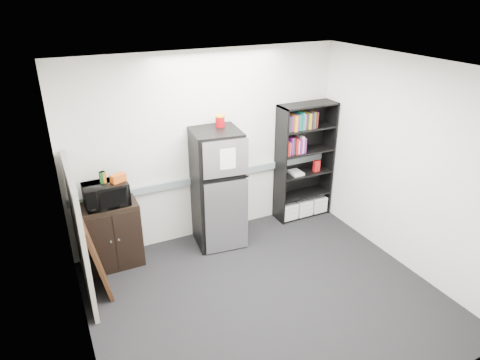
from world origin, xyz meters
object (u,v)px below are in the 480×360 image
Objects in this scene: cabinet at (112,235)px; refrigerator at (217,189)px; cubicle_partition at (79,233)px; microwave at (106,194)px; bookshelf at (304,163)px.

refrigerator is at bearing -3.09° from cabinet.
cabinet is at bearing 46.03° from cubicle_partition.
cubicle_partition reaches higher than microwave.
cabinet is 0.60m from microwave.
bookshelf is 1.09× the size of refrigerator.
bookshelf is 1.14× the size of cubicle_partition.
cubicle_partition is at bearing -171.94° from bookshelf.
bookshelf is 3.06m from cabinet.
bookshelf is at bearing 8.06° from cubicle_partition.
bookshelf reaches higher than refrigerator.
cubicle_partition is 1.80× the size of cabinet.
cabinet is 1.54m from refrigerator.
bookshelf reaches higher than cubicle_partition.
refrigerator reaches higher than microwave.
bookshelf is 3.47× the size of microwave.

